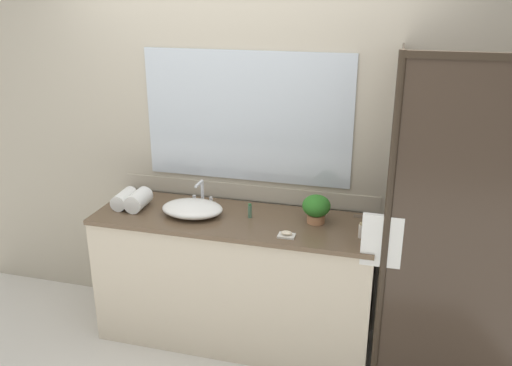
% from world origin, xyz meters
% --- Properties ---
extents(ground_plane, '(8.00, 8.00, 0.00)m').
position_xyz_m(ground_plane, '(0.00, 0.00, 0.00)').
color(ground_plane, silver).
extents(wall_back_with_mirror, '(4.40, 0.06, 2.60)m').
position_xyz_m(wall_back_with_mirror, '(0.00, 0.34, 1.30)').
color(wall_back_with_mirror, '#B2A893').
rests_on(wall_back_with_mirror, ground_plane).
extents(vanity_cabinet, '(1.80, 0.58, 0.90)m').
position_xyz_m(vanity_cabinet, '(0.00, 0.01, 0.45)').
color(vanity_cabinet, beige).
rests_on(vanity_cabinet, ground_plane).
extents(shower_enclosure, '(1.20, 0.59, 2.00)m').
position_xyz_m(shower_enclosure, '(1.28, -0.19, 1.03)').
color(shower_enclosure, '#2D2319').
rests_on(shower_enclosure, ground_plane).
extents(sink_basin, '(0.40, 0.30, 0.09)m').
position_xyz_m(sink_basin, '(-0.27, -0.02, 0.94)').
color(sink_basin, white).
rests_on(sink_basin, vanity_cabinet).
extents(faucet, '(0.17, 0.14, 0.18)m').
position_xyz_m(faucet, '(-0.27, 0.15, 0.96)').
color(faucet, silver).
rests_on(faucet, vanity_cabinet).
extents(potted_plant, '(0.18, 0.18, 0.18)m').
position_xyz_m(potted_plant, '(0.52, 0.07, 1.00)').
color(potted_plant, '#B77A51').
rests_on(potted_plant, vanity_cabinet).
extents(soap_dish, '(0.10, 0.07, 0.04)m').
position_xyz_m(soap_dish, '(0.38, -0.18, 0.91)').
color(soap_dish, silver).
rests_on(soap_dish, vanity_cabinet).
extents(amenity_bottle_conditioner, '(0.03, 0.03, 0.09)m').
position_xyz_m(amenity_bottle_conditioner, '(0.81, -0.08, 0.94)').
color(amenity_bottle_conditioner, silver).
rests_on(amenity_bottle_conditioner, vanity_cabinet).
extents(amenity_bottle_body_wash, '(0.02, 0.02, 0.09)m').
position_xyz_m(amenity_bottle_body_wash, '(0.10, 0.03, 0.95)').
color(amenity_bottle_body_wash, '#4C7056').
rests_on(amenity_bottle_body_wash, vanity_cabinet).
extents(rolled_towel_near_edge, '(0.11, 0.21, 0.11)m').
position_xyz_m(rolled_towel_near_edge, '(-0.76, -0.01, 0.95)').
color(rolled_towel_near_edge, white).
rests_on(rolled_towel_near_edge, vanity_cabinet).
extents(rolled_towel_middle, '(0.13, 0.21, 0.12)m').
position_xyz_m(rolled_towel_middle, '(-0.65, -0.02, 0.96)').
color(rolled_towel_middle, white).
rests_on(rolled_towel_middle, vanity_cabinet).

